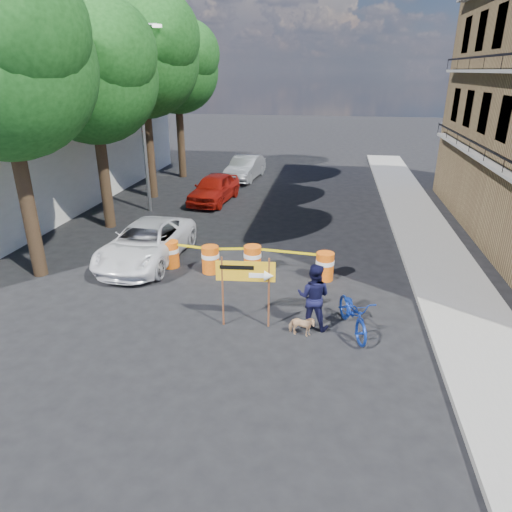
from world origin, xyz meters
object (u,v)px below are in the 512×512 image
(barrel_mid_left, at_px, (210,259))
(barrel_far_right, at_px, (325,266))
(pedestrian, at_px, (314,296))
(sedan_red, at_px, (214,188))
(barrel_far_left, at_px, (171,254))
(bicycle, at_px, (355,296))
(sedan_silver, at_px, (245,168))
(suv_white, at_px, (146,243))
(barrel_mid_right, at_px, (253,259))
(detour_sign, at_px, (253,277))
(dog, at_px, (302,326))

(barrel_mid_left, height_order, barrel_far_right, same)
(pedestrian, distance_m, sedan_red, 12.65)
(barrel_far_left, relative_size, bicycle, 0.46)
(sedan_red, bearing_deg, barrel_far_right, -49.32)
(sedan_red, bearing_deg, sedan_silver, 90.27)
(barrel_mid_left, bearing_deg, suv_white, 166.68)
(barrel_mid_right, bearing_deg, detour_sign, -79.78)
(pedestrian, xyz_separation_m, sedan_silver, (-4.90, 16.75, -0.18))
(barrel_far_left, bearing_deg, pedestrian, -32.85)
(detour_sign, bearing_deg, barrel_far_right, 56.39)
(barrel_far_right, height_order, sedan_red, sedan_red)
(bicycle, distance_m, sedan_silver, 17.81)
(barrel_mid_left, bearing_deg, dog, -46.63)
(sedan_red, bearing_deg, detour_sign, -64.57)
(pedestrian, xyz_separation_m, sedan_red, (-5.49, 11.39, -0.18))
(barrel_mid_right, xyz_separation_m, suv_white, (-3.77, 0.31, 0.20))
(barrel_mid_left, height_order, pedestrian, pedestrian)
(bicycle, relative_size, sedan_red, 0.48)
(barrel_far_right, distance_m, detour_sign, 3.75)
(barrel_mid_right, distance_m, bicycle, 4.53)
(barrel_far_left, distance_m, sedan_red, 8.24)
(barrel_mid_right, bearing_deg, bicycle, -45.97)
(bicycle, bearing_deg, detour_sign, 166.52)
(bicycle, relative_size, sedan_silver, 0.47)
(barrel_mid_left, relative_size, detour_sign, 0.47)
(pedestrian, relative_size, bicycle, 0.89)
(barrel_mid_right, height_order, suv_white, suv_white)
(bicycle, height_order, sedan_red, bicycle)
(barrel_far_left, distance_m, barrel_mid_right, 2.80)
(barrel_far_right, height_order, detour_sign, detour_sign)
(bicycle, height_order, suv_white, bicycle)
(detour_sign, bearing_deg, barrel_far_left, 130.20)
(suv_white, xyz_separation_m, sedan_silver, (0.99, 13.25, 0.03))
(pedestrian, bearing_deg, barrel_mid_left, -30.93)
(detour_sign, distance_m, sedan_red, 12.28)
(barrel_far_left, distance_m, bicycle, 6.76)
(dog, height_order, sedan_silver, sedan_silver)
(barrel_mid_right, xyz_separation_m, sedan_silver, (-2.78, 13.56, 0.23))
(barrel_far_left, distance_m, detour_sign, 4.89)
(bicycle, distance_m, suv_white, 7.76)
(barrel_mid_left, xyz_separation_m, bicycle, (4.48, -2.98, 0.52))
(barrel_mid_left, height_order, detour_sign, detour_sign)
(barrel_mid_right, bearing_deg, dog, -62.97)
(barrel_mid_right, distance_m, sedan_silver, 13.85)
(barrel_far_right, bearing_deg, barrel_mid_left, -179.27)
(barrel_mid_left, distance_m, sedan_red, 8.70)
(barrel_far_right, distance_m, pedestrian, 3.02)
(barrel_far_left, relative_size, dog, 1.35)
(bicycle, bearing_deg, pedestrian, 160.25)
(barrel_far_left, bearing_deg, sedan_silver, 89.94)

